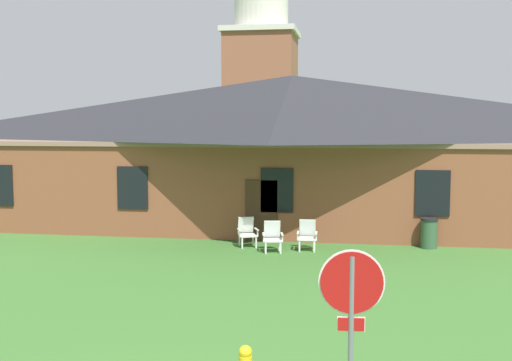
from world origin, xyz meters
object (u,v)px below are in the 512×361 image
at_px(stop_sign, 351,310).
at_px(lawn_chair_by_porch, 247,231).
at_px(lawn_chair_left_end, 307,234).
at_px(trash_bin, 429,233).
at_px(lawn_chair_near_door, 272,236).

distance_m(stop_sign, lawn_chair_by_porch, 12.80).
xyz_separation_m(lawn_chair_left_end, trash_bin, (3.85, 0.89, -0.00)).
relative_size(stop_sign, lawn_chair_by_porch, 2.67).
distance_m(stop_sign, lawn_chair_near_door, 11.93).
bearing_deg(trash_bin, lawn_chair_left_end, -166.95).
distance_m(lawn_chair_left_end, trash_bin, 3.95).
bearing_deg(lawn_chair_by_porch, trash_bin, 6.18).
bearing_deg(lawn_chair_by_porch, lawn_chair_left_end, -7.41).
relative_size(stop_sign, lawn_chair_near_door, 2.67).
xyz_separation_m(lawn_chair_near_door, trash_bin, (4.92, 1.30, -0.00)).
xyz_separation_m(stop_sign, lawn_chair_near_door, (-2.50, 11.59, -1.31)).
bearing_deg(lawn_chair_left_end, lawn_chair_near_door, -158.98).
bearing_deg(lawn_chair_near_door, lawn_chair_by_porch, 144.35).
bearing_deg(lawn_chair_near_door, stop_sign, -77.84).
bearing_deg(lawn_chair_near_door, lawn_chair_left_end, 21.02).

